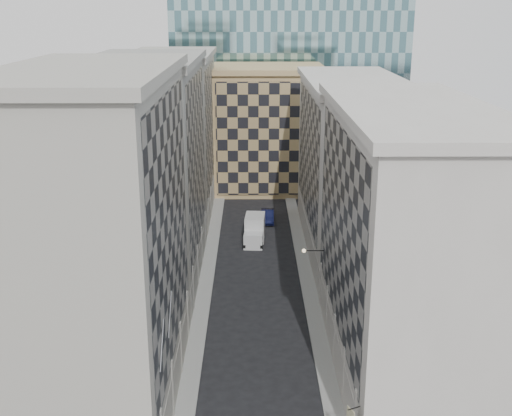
{
  "coord_description": "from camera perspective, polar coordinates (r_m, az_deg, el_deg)",
  "views": [
    {
      "loc": [
        -0.56,
        -30.0,
        27.23
      ],
      "look_at": [
        -0.2,
        15.59,
        12.9
      ],
      "focal_mm": 45.0,
      "sensor_mm": 36.0,
      "label": 1
    }
  ],
  "objects": [
    {
      "name": "church_tower",
      "position": [
        112.0,
        -0.17,
        17.31
      ],
      "size": [
        7.2,
        7.2,
        51.5
      ],
      "color": "#302A25",
      "rests_on": "ground"
    },
    {
      "name": "box_truck",
      "position": [
        77.54,
        -0.13,
        -2.05
      ],
      "size": [
        2.7,
        5.8,
        3.1
      ],
      "rotation": [
        0.0,
        0.0,
        -0.07
      ],
      "color": "silver",
      "rests_on": "ground"
    },
    {
      "name": "flagpoles_left",
      "position": [
        41.16,
        -7.99,
        -10.59
      ],
      "size": [
        0.1,
        6.33,
        2.33
      ],
      "color": "gray",
      "rests_on": "ground"
    },
    {
      "name": "bldg_right_b",
      "position": [
        74.95,
        8.37,
        3.85
      ],
      "size": [
        10.8,
        28.8,
        19.7
      ],
      "color": "#BBB5AC",
      "rests_on": "ground"
    },
    {
      "name": "tan_block",
      "position": [
        99.53,
        1.04,
        7.15
      ],
      "size": [
        16.8,
        14.8,
        18.8
      ],
      "color": "tan",
      "rests_on": "ground"
    },
    {
      "name": "sidewalk_west",
      "position": [
        66.02,
        -4.52,
        -6.9
      ],
      "size": [
        1.5,
        100.0,
        0.15
      ],
      "primitive_type": "cube",
      "color": "#999893",
      "rests_on": "ground"
    },
    {
      "name": "dark_car",
      "position": [
        84.84,
        1.03,
        -0.72
      ],
      "size": [
        1.75,
        4.79,
        1.57
      ],
      "primitive_type": "imported",
      "rotation": [
        0.0,
        0.0,
        -0.02
      ],
      "color": "black",
      "rests_on": "ground"
    },
    {
      "name": "bracket_lamp",
      "position": [
        58.16,
        4.46,
        -3.8
      ],
      "size": [
        1.98,
        0.36,
        0.36
      ],
      "color": "black",
      "rests_on": "ground"
    },
    {
      "name": "bldg_left_c",
      "position": [
        87.18,
        -7.29,
        6.46
      ],
      "size": [
        10.8,
        22.8,
        21.7
      ],
      "color": "#A6A295",
      "rests_on": "ground"
    },
    {
      "name": "shop_sign",
      "position": [
        40.89,
        8.43,
        -17.67
      ],
      "size": [
        0.84,
        0.74,
        0.87
      ],
      "rotation": [
        0.0,
        0.0,
        0.41
      ],
      "color": "black",
      "rests_on": "ground"
    },
    {
      "name": "sidewalk_east",
      "position": [
        66.11,
        4.66,
        -6.86
      ],
      "size": [
        1.5,
        100.0,
        0.15
      ],
      "primitive_type": "cube",
      "color": "#999893",
      "rests_on": "ground"
    },
    {
      "name": "bldg_left_b",
      "position": [
        65.79,
        -9.48,
        3.22
      ],
      "size": [
        10.8,
        22.8,
        22.7
      ],
      "color": "gray",
      "rests_on": "ground"
    },
    {
      "name": "bldg_left_a",
      "position": [
        45.0,
        -13.71,
        -3.09
      ],
      "size": [
        10.8,
        22.8,
        23.7
      ],
      "color": "#A6A295",
      "rests_on": "ground"
    },
    {
      "name": "bldg_right_a",
      "position": [
        49.41,
        12.98,
        -3.03
      ],
      "size": [
        10.8,
        26.8,
        20.7
      ],
      "color": "#BBB5AC",
      "rests_on": "ground"
    }
  ]
}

